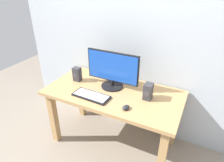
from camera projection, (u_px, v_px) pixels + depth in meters
ground_plane at (113, 141)px, 2.42m from camera, size 6.00×6.00×0.00m
wall_back at (131, 7)px, 2.02m from camera, size 2.86×0.04×3.00m
desk at (113, 100)px, 2.13m from camera, size 1.42×0.73×0.71m
monitor at (113, 70)px, 2.08m from camera, size 0.58×0.24×0.40m
keyboard_primary at (91, 96)px, 1.99m from camera, size 0.39×0.18×0.02m
mouse at (126, 108)px, 1.80m from camera, size 0.07×0.09×0.04m
speaker_right at (148, 92)px, 1.92m from camera, size 0.08×0.10×0.16m
speaker_left at (77, 74)px, 2.26m from camera, size 0.08×0.07×0.16m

